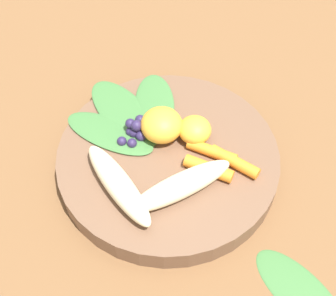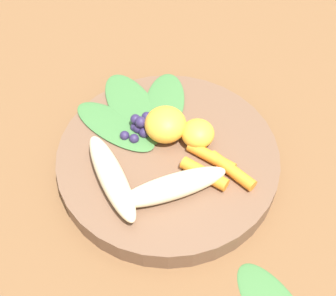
{
  "view_description": "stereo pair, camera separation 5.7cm",
  "coord_description": "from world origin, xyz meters",
  "px_view_note": "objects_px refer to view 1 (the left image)",
  "views": [
    {
      "loc": [
        0.34,
        0.08,
        0.49
      ],
      "look_at": [
        0.0,
        0.0,
        0.04
      ],
      "focal_mm": 49.98,
      "sensor_mm": 36.0,
      "label": 1
    },
    {
      "loc": [
        0.32,
        0.13,
        0.49
      ],
      "look_at": [
        0.0,
        0.0,
        0.04
      ],
      "focal_mm": 49.98,
      "sensor_mm": 36.0,
      "label": 2
    }
  ],
  "objects_px": {
    "banana_peeled_right": "(118,184)",
    "kale_leaf_stray": "(300,291)",
    "bowl": "(168,160)",
    "banana_peeled_left": "(181,186)",
    "orange_segment_near": "(162,125)"
  },
  "relations": [
    {
      "from": "bowl",
      "to": "banana_peeled_left",
      "type": "height_order",
      "value": "banana_peeled_left"
    },
    {
      "from": "orange_segment_near",
      "to": "kale_leaf_stray",
      "type": "bearing_deg",
      "value": 50.97
    },
    {
      "from": "kale_leaf_stray",
      "to": "orange_segment_near",
      "type": "bearing_deg",
      "value": 178.24
    },
    {
      "from": "bowl",
      "to": "banana_peeled_left",
      "type": "bearing_deg",
      "value": 27.97
    },
    {
      "from": "orange_segment_near",
      "to": "kale_leaf_stray",
      "type": "distance_m",
      "value": 0.25
    },
    {
      "from": "banana_peeled_right",
      "to": "kale_leaf_stray",
      "type": "xyz_separation_m",
      "value": [
        0.06,
        0.22,
        -0.04
      ]
    },
    {
      "from": "bowl",
      "to": "banana_peeled_right",
      "type": "xyz_separation_m",
      "value": [
        0.07,
        -0.04,
        0.03
      ]
    },
    {
      "from": "banana_peeled_left",
      "to": "banana_peeled_right",
      "type": "relative_size",
      "value": 1.0
    },
    {
      "from": "banana_peeled_left",
      "to": "banana_peeled_right",
      "type": "height_order",
      "value": "same"
    },
    {
      "from": "bowl",
      "to": "banana_peeled_left",
      "type": "distance_m",
      "value": 0.07
    },
    {
      "from": "banana_peeled_right",
      "to": "kale_leaf_stray",
      "type": "bearing_deg",
      "value": 27.12
    },
    {
      "from": "banana_peeled_right",
      "to": "bowl",
      "type": "bearing_deg",
      "value": 100.22
    },
    {
      "from": "bowl",
      "to": "kale_leaf_stray",
      "type": "xyz_separation_m",
      "value": [
        0.13,
        0.17,
        -0.01
      ]
    },
    {
      "from": "bowl",
      "to": "orange_segment_near",
      "type": "distance_m",
      "value": 0.05
    },
    {
      "from": "banana_peeled_left",
      "to": "kale_leaf_stray",
      "type": "xyz_separation_m",
      "value": [
        0.07,
        0.15,
        -0.04
      ]
    }
  ]
}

